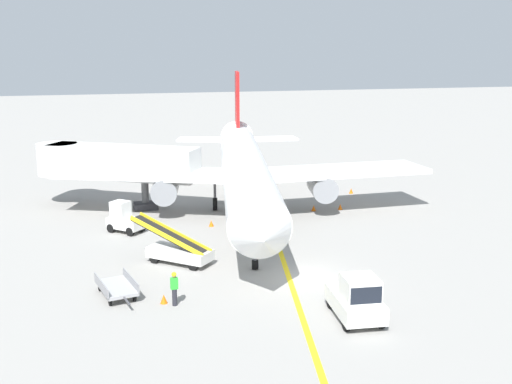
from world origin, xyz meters
name	(u,v)px	position (x,y,z in m)	size (l,w,h in m)	color
ground_plane	(306,278)	(0.00, 0.00, 0.00)	(300.00, 300.00, 0.00)	gray
taxi_line_yellow	(280,250)	(0.11, 5.00, 0.00)	(0.30, 80.00, 0.01)	yellow
airliner	(244,170)	(0.23, 13.87, 3.42)	(27.98, 35.09, 10.10)	white
jet_bridge	(107,162)	(-9.42, 19.17, 3.54)	(12.26, 8.81, 4.85)	silver
pushback_tug	(357,299)	(0.33, -5.61, 0.99)	(2.29, 3.79, 2.20)	silver
baggage_tug_near_wing	(124,219)	(-8.80, 11.64, 0.93)	(2.61, 2.62, 2.10)	silver
belt_loader_forward_hold	(178,250)	(-6.30, 4.34, 0.78)	(4.51, 4.33, 2.59)	silver
baggage_cart_loaded	(117,287)	(-10.03, 0.24, 0.47)	(2.07, 3.84, 0.94)	#A5A5A8
ground_crew_marshaller	(174,288)	(-7.42, -1.73, 0.91)	(0.36, 0.24, 1.70)	#26262D
safety_cone_nose_left	(340,207)	(7.71, 13.21, 0.22)	(0.36, 0.36, 0.44)	orange
safety_cone_nose_right	(164,299)	(-7.89, -1.33, 0.22)	(0.36, 0.36, 0.44)	orange
safety_cone_wingtip_left	(314,208)	(5.59, 13.41, 0.22)	(0.36, 0.36, 0.44)	orange
safety_cone_wingtip_right	(211,223)	(-2.86, 11.34, 0.22)	(0.36, 0.36, 0.44)	orange
safety_cone_tail_area	(351,191)	(10.84, 18.10, 0.22)	(0.36, 0.36, 0.44)	orange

